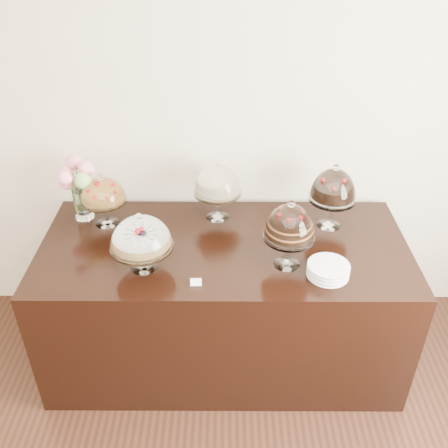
{
  "coord_description": "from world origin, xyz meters",
  "views": [
    {
      "loc": [
        0.17,
        0.03,
        2.64
      ],
      "look_at": [
        0.16,
        2.4,
        1.08
      ],
      "focal_mm": 40.0,
      "sensor_mm": 36.0,
      "label": 1
    }
  ],
  "objects_px": {
    "display_counter": "(224,301)",
    "cake_stand_choco_layer": "(290,225)",
    "cake_stand_dark_choco": "(333,188)",
    "plate_stack": "(328,270)",
    "flower_vase": "(78,183)",
    "cake_stand_fruit_tart": "(103,193)",
    "cake_stand_sugar_sponge": "(141,236)",
    "cake_stand_cheesecake": "(217,182)"
  },
  "relations": [
    {
      "from": "cake_stand_choco_layer",
      "to": "cake_stand_cheesecake",
      "type": "relative_size",
      "value": 1.04
    },
    {
      "from": "flower_vase",
      "to": "cake_stand_fruit_tart",
      "type": "bearing_deg",
      "value": -23.02
    },
    {
      "from": "cake_stand_sugar_sponge",
      "to": "plate_stack",
      "type": "relative_size",
      "value": 1.6
    },
    {
      "from": "display_counter",
      "to": "cake_stand_dark_choco",
      "type": "bearing_deg",
      "value": 18.04
    },
    {
      "from": "cake_stand_sugar_sponge",
      "to": "cake_stand_fruit_tart",
      "type": "bearing_deg",
      "value": 123.37
    },
    {
      "from": "cake_stand_dark_choco",
      "to": "plate_stack",
      "type": "relative_size",
      "value": 1.91
    },
    {
      "from": "display_counter",
      "to": "cake_stand_fruit_tart",
      "type": "relative_size",
      "value": 6.25
    },
    {
      "from": "cake_stand_dark_choco",
      "to": "cake_stand_fruit_tart",
      "type": "xyz_separation_m",
      "value": [
        -1.4,
        0.02,
        -0.05
      ]
    },
    {
      "from": "cake_stand_choco_layer",
      "to": "cake_stand_cheesecake",
      "type": "height_order",
      "value": "cake_stand_choco_layer"
    },
    {
      "from": "cake_stand_cheesecake",
      "to": "cake_stand_dark_choco",
      "type": "bearing_deg",
      "value": -7.6
    },
    {
      "from": "cake_stand_choco_layer",
      "to": "cake_stand_dark_choco",
      "type": "distance_m",
      "value": 0.51
    },
    {
      "from": "display_counter",
      "to": "flower_vase",
      "type": "bearing_deg",
      "value": 161.65
    },
    {
      "from": "display_counter",
      "to": "cake_stand_cheesecake",
      "type": "height_order",
      "value": "cake_stand_cheesecake"
    },
    {
      "from": "cake_stand_fruit_tart",
      "to": "plate_stack",
      "type": "distance_m",
      "value": 1.42
    },
    {
      "from": "flower_vase",
      "to": "plate_stack",
      "type": "height_order",
      "value": "flower_vase"
    },
    {
      "from": "display_counter",
      "to": "flower_vase",
      "type": "xyz_separation_m",
      "value": [
        -0.91,
        0.3,
        0.7
      ]
    },
    {
      "from": "cake_stand_sugar_sponge",
      "to": "display_counter",
      "type": "bearing_deg",
      "value": 26.33
    },
    {
      "from": "cake_stand_dark_choco",
      "to": "plate_stack",
      "type": "bearing_deg",
      "value": -100.21
    },
    {
      "from": "display_counter",
      "to": "cake_stand_sugar_sponge",
      "type": "xyz_separation_m",
      "value": [
        -0.45,
        -0.22,
        0.67
      ]
    },
    {
      "from": "plate_stack",
      "to": "cake_stand_choco_layer",
      "type": "bearing_deg",
      "value": 154.73
    },
    {
      "from": "display_counter",
      "to": "cake_stand_dark_choco",
      "type": "xyz_separation_m",
      "value": [
        0.66,
        0.21,
        0.72
      ]
    },
    {
      "from": "cake_stand_fruit_tart",
      "to": "cake_stand_dark_choco",
      "type": "bearing_deg",
      "value": -0.68
    },
    {
      "from": "cake_stand_dark_choco",
      "to": "cake_stand_fruit_tart",
      "type": "bearing_deg",
      "value": 179.32
    },
    {
      "from": "display_counter",
      "to": "cake_stand_choco_layer",
      "type": "xyz_separation_m",
      "value": [
        0.35,
        -0.19,
        0.72
      ]
    },
    {
      "from": "cake_stand_dark_choco",
      "to": "plate_stack",
      "type": "height_order",
      "value": "cake_stand_dark_choco"
    },
    {
      "from": "display_counter",
      "to": "cake_stand_choco_layer",
      "type": "bearing_deg",
      "value": -27.92
    },
    {
      "from": "cake_stand_sugar_sponge",
      "to": "cake_stand_dark_choco",
      "type": "height_order",
      "value": "cake_stand_dark_choco"
    },
    {
      "from": "cake_stand_dark_choco",
      "to": "flower_vase",
      "type": "distance_m",
      "value": 1.57
    },
    {
      "from": "cake_stand_fruit_tart",
      "to": "flower_vase",
      "type": "bearing_deg",
      "value": 156.98
    },
    {
      "from": "cake_stand_dark_choco",
      "to": "cake_stand_choco_layer",
      "type": "bearing_deg",
      "value": -127.22
    },
    {
      "from": "display_counter",
      "to": "plate_stack",
      "type": "bearing_deg",
      "value": -26.94
    },
    {
      "from": "cake_stand_sugar_sponge",
      "to": "plate_stack",
      "type": "height_order",
      "value": "cake_stand_sugar_sponge"
    },
    {
      "from": "cake_stand_dark_choco",
      "to": "flower_vase",
      "type": "bearing_deg",
      "value": 176.81
    },
    {
      "from": "cake_stand_cheesecake",
      "to": "cake_stand_fruit_tart",
      "type": "distance_m",
      "value": 0.71
    },
    {
      "from": "cake_stand_choco_layer",
      "to": "cake_stand_fruit_tart",
      "type": "relative_size",
      "value": 1.19
    },
    {
      "from": "cake_stand_sugar_sponge",
      "to": "cake_stand_fruit_tart",
      "type": "distance_m",
      "value": 0.54
    },
    {
      "from": "cake_stand_choco_layer",
      "to": "flower_vase",
      "type": "height_order",
      "value": "cake_stand_choco_layer"
    },
    {
      "from": "display_counter",
      "to": "plate_stack",
      "type": "xyz_separation_m",
      "value": [
        0.57,
        -0.29,
        0.49
      ]
    },
    {
      "from": "flower_vase",
      "to": "cake_stand_dark_choco",
      "type": "bearing_deg",
      "value": -3.19
    },
    {
      "from": "cake_stand_sugar_sponge",
      "to": "cake_stand_dark_choco",
      "type": "relative_size",
      "value": 0.84
    },
    {
      "from": "cake_stand_fruit_tart",
      "to": "display_counter",
      "type": "bearing_deg",
      "value": -17.27
    },
    {
      "from": "display_counter",
      "to": "cake_stand_dark_choco",
      "type": "relative_size",
      "value": 5.17
    }
  ]
}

